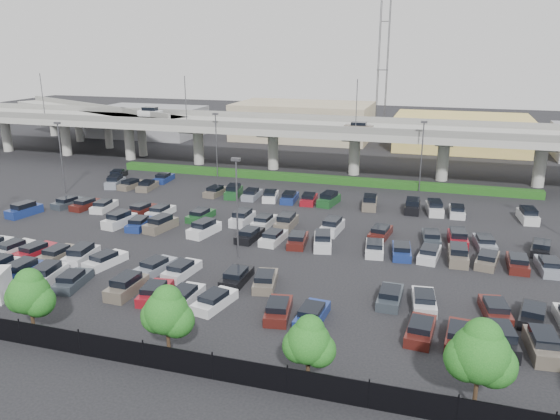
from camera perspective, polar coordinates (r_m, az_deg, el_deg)
name	(u,v)px	position (r m, az deg, el deg)	size (l,w,h in m)	color
ground	(263,233)	(62.60, -1.74, -2.39)	(280.00, 280.00, 0.00)	black
overpass	(324,131)	(91.06, 4.58, 8.23)	(150.00, 13.00, 15.80)	#989890
on_ramp	(94,113)	(122.66, -18.91, 9.59)	(50.93, 30.13, 8.80)	#989890
hedge	(314,179)	(85.54, 3.62, 3.29)	(66.00, 1.60, 1.10)	#153E12
fence	(130,352)	(39.22, -15.43, -14.14)	(70.00, 0.10, 2.00)	black
tree_row	(148,309)	(38.69, -13.61, -10.01)	(65.07, 3.66, 5.94)	#332316
parked_cars	(246,238)	(59.28, -3.62, -2.92)	(63.18, 41.69, 1.67)	black
light_poles	(235,174)	(64.03, -4.73, 3.82)	(66.90, 48.38, 10.30)	#49494E
distant_buildings	(413,128)	(119.13, 13.72, 8.31)	(138.00, 24.00, 9.00)	slate
comm_tower	(383,67)	(130.87, 10.69, 14.46)	(2.40, 2.40, 30.00)	#49494E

